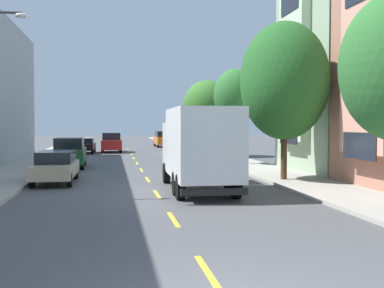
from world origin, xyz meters
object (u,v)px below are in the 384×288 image
object	(u,v)px
street_tree_second	(284,81)
moving_red_sedan	(111,142)
delivery_box_truck	(199,145)
parked_hatchback_charcoal	(204,155)
parked_pickup_silver	(177,145)
parked_pickup_teal	(188,148)
parked_suv_orange	(163,139)
parked_suv_forest	(69,152)
parked_wagon_champagne	(56,166)
parked_sedan_black	(85,145)
street_tree_third	(235,96)
street_tree_farthest	(208,105)

from	to	relation	value
street_tree_second	moving_red_sedan	size ratio (longest dim) A/B	1.57
delivery_box_truck	parked_hatchback_charcoal	world-z (taller)	delivery_box_truck
parked_pickup_silver	parked_pickup_teal	bearing A→B (deg)	-89.68
delivery_box_truck	parked_suv_orange	bearing A→B (deg)	85.99
parked_suv_orange	parked_suv_forest	bearing A→B (deg)	-108.80
parked_hatchback_charcoal	parked_suv_orange	world-z (taller)	parked_suv_orange
parked_wagon_champagne	parked_pickup_silver	bearing A→B (deg)	66.41
parked_sedan_black	street_tree_third	bearing A→B (deg)	-55.44
street_tree_third	parked_pickup_teal	world-z (taller)	street_tree_third
street_tree_farthest	parked_pickup_teal	size ratio (longest dim) A/B	1.21
street_tree_third	parked_pickup_silver	bearing A→B (deg)	99.96
street_tree_farthest	parked_wagon_champagne	distance (m)	20.01
delivery_box_truck	parked_wagon_champagne	xyz separation A→B (m)	(-6.21, 3.93, -1.12)
street_tree_second	parked_hatchback_charcoal	size ratio (longest dim) A/B	1.89
street_tree_second	parked_sedan_black	bearing A→B (deg)	113.53
parked_pickup_silver	moving_red_sedan	xyz separation A→B (m)	(-6.03, 4.21, 0.16)
street_tree_third	parked_suv_forest	bearing A→B (deg)	177.82
parked_pickup_silver	parked_hatchback_charcoal	bearing A→B (deg)	-90.00
parked_pickup_silver	moving_red_sedan	world-z (taller)	moving_red_sedan
street_tree_third	delivery_box_truck	size ratio (longest dim) A/B	0.89
parked_suv_forest	parked_pickup_silver	size ratio (longest dim) A/B	0.90
parked_suv_forest	parked_pickup_silver	bearing A→B (deg)	54.07
parked_pickup_silver	moving_red_sedan	bearing A→B (deg)	145.04
parked_sedan_black	parked_hatchback_charcoal	world-z (taller)	parked_hatchback_charcoal
street_tree_third	parked_pickup_silver	size ratio (longest dim) A/B	1.19
parked_wagon_champagne	parked_suv_orange	xyz separation A→B (m)	(8.87, 33.97, 0.18)
parked_suv_orange	parked_sedan_black	bearing A→B (deg)	-128.44
parked_sedan_black	moving_red_sedan	distance (m)	2.73
parked_pickup_teal	street_tree_second	bearing A→B (deg)	-82.25
parked_hatchback_charcoal	street_tree_second	bearing A→B (deg)	-76.07
parked_wagon_champagne	parked_sedan_black	xyz separation A→B (m)	(0.11, 22.94, -0.05)
parked_pickup_teal	moving_red_sedan	xyz separation A→B (m)	(-6.06, 9.90, 0.16)
parked_sedan_black	moving_red_sedan	bearing A→B (deg)	22.97
parked_sedan_black	parked_pickup_silver	xyz separation A→B (m)	(8.53, -3.15, 0.08)
parked_hatchback_charcoal	parked_suv_orange	size ratio (longest dim) A/B	0.83
street_tree_second	parked_suv_forest	world-z (taller)	street_tree_second
parked_hatchback_charcoal	moving_red_sedan	world-z (taller)	moving_red_sedan
street_tree_second	parked_wagon_champagne	world-z (taller)	street_tree_second
street_tree_third	moving_red_sedan	xyz separation A→B (m)	(-8.20, 16.60, -3.70)
parked_suv_orange	parked_pickup_teal	bearing A→B (deg)	-90.57
street_tree_farthest	parked_hatchback_charcoal	world-z (taller)	street_tree_farthest
parked_suv_forest	moving_red_sedan	bearing A→B (deg)	80.70
parked_wagon_champagne	moving_red_sedan	xyz separation A→B (m)	(2.62, 24.00, 0.18)
street_tree_farthest	parked_hatchback_charcoal	xyz separation A→B (m)	(-2.17, -9.31, -3.66)
street_tree_farthest	delivery_box_truck	bearing A→B (deg)	-102.73
street_tree_second	street_tree_farthest	bearing A→B (deg)	90.00
delivery_box_truck	parked_pickup_silver	bearing A→B (deg)	84.15
street_tree_second	parked_hatchback_charcoal	distance (m)	9.92
parked_hatchback_charcoal	parked_suv_orange	xyz separation A→B (m)	(0.23, 26.84, 0.23)
delivery_box_truck	parked_pickup_silver	distance (m)	23.87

